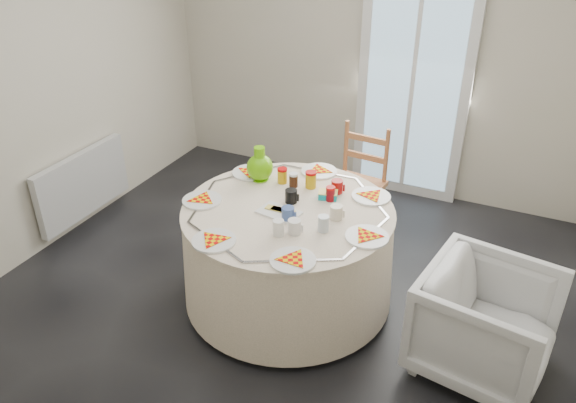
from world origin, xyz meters
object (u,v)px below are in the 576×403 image
at_px(radiator, 83,184).
at_px(table, 288,255).
at_px(armchair, 487,317).
at_px(green_pitcher, 260,164).
at_px(wooden_chair, 355,184).

bearing_deg(radiator, table, -5.58).
relative_size(armchair, green_pitcher, 3.03).
xyz_separation_m(armchair, green_pitcher, (-1.71, 0.40, 0.48)).
distance_m(radiator, wooden_chair, 2.31).
relative_size(table, green_pitcher, 5.86).
xyz_separation_m(radiator, green_pitcher, (1.66, 0.10, 0.49)).
xyz_separation_m(wooden_chair, green_pitcher, (-0.50, -0.72, 0.40)).
bearing_deg(wooden_chair, table, -91.46).
xyz_separation_m(radiator, table, (2.03, -0.20, -0.01)).
distance_m(wooden_chair, green_pitcher, 0.96).
bearing_deg(armchair, table, 95.14).
distance_m(armchair, green_pitcher, 1.82).
bearing_deg(table, green_pitcher, 140.50).
bearing_deg(green_pitcher, armchair, -9.72).
xyz_separation_m(radiator, wooden_chair, (2.16, 0.82, 0.09)).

